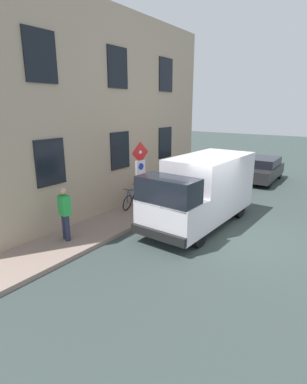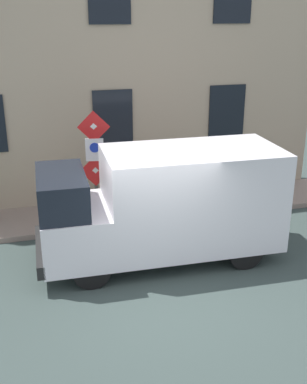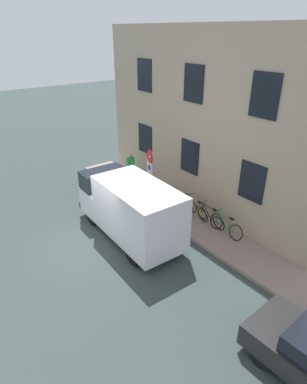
# 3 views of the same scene
# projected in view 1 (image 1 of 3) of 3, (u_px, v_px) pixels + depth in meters

# --- Properties ---
(ground_plane) EXTENTS (80.00, 80.00, 0.00)m
(ground_plane) POSITION_uv_depth(u_px,v_px,m) (231.00, 236.00, 10.38)
(ground_plane) COLOR #34413E
(sidewalk_slab) EXTENTS (1.87, 14.31, 0.14)m
(sidewalk_slab) POSITION_uv_depth(u_px,v_px,m) (138.00, 211.00, 12.59)
(sidewalk_slab) COLOR gray
(sidewalk_slab) RESTS_ON ground_plane
(building_facade) EXTENTS (0.75, 12.31, 7.90)m
(building_facade) POSITION_uv_depth(u_px,v_px,m) (112.00, 114.00, 12.24)
(building_facade) COLOR tan
(building_facade) RESTS_ON ground_plane
(sign_post_stacked) EXTENTS (0.19, 0.55, 2.80)m
(sign_post_stacked) POSITION_uv_depth(u_px,v_px,m) (140.00, 173.00, 11.06)
(sign_post_stacked) COLOR #474C47
(sign_post_stacked) RESTS_ON sidewalk_slab
(delivery_van) EXTENTS (2.18, 5.39, 2.50)m
(delivery_van) POSITION_uv_depth(u_px,v_px,m) (202.00, 189.00, 11.12)
(delivery_van) COLOR white
(delivery_van) RESTS_ON ground_plane
(parked_hatchback) EXTENTS (1.89, 4.06, 1.38)m
(parked_hatchback) POSITION_uv_depth(u_px,v_px,m) (262.00, 169.00, 17.80)
(parked_hatchback) COLOR black
(parked_hatchback) RESTS_ON ground_plane
(bicycle_green) EXTENTS (0.46, 1.71, 0.89)m
(bicycle_green) POSITION_uv_depth(u_px,v_px,m) (168.00, 186.00, 14.90)
(bicycle_green) COLOR black
(bicycle_green) RESTS_ON sidewalk_slab
(bicycle_black) EXTENTS (0.46, 1.72, 0.89)m
(bicycle_black) POSITION_uv_depth(u_px,v_px,m) (157.00, 190.00, 14.21)
(bicycle_black) COLOR black
(bicycle_black) RESTS_ON sidewalk_slab
(bicycle_orange) EXTENTS (0.48, 1.72, 0.89)m
(bicycle_orange) POSITION_uv_depth(u_px,v_px,m) (146.00, 194.00, 13.52)
(bicycle_orange) COLOR black
(bicycle_orange) RESTS_ON sidewalk_slab
(bicycle_blue) EXTENTS (0.47, 1.71, 0.89)m
(bicycle_blue) POSITION_uv_depth(u_px,v_px,m) (134.00, 199.00, 12.83)
(bicycle_blue) COLOR black
(bicycle_blue) RESTS_ON sidewalk_slab
(pedestrian) EXTENTS (0.45, 0.35, 1.72)m
(pedestrian) POSITION_uv_depth(u_px,v_px,m) (65.00, 212.00, 9.52)
(pedestrian) COLOR #262B47
(pedestrian) RESTS_ON sidewalk_slab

